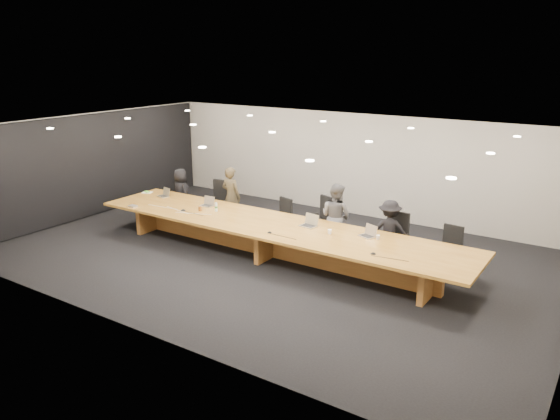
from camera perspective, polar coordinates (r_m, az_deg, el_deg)
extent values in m
plane|color=black|center=(12.22, -0.78, -4.84)|extent=(12.00, 12.00, 0.00)
cube|color=beige|center=(15.18, 7.73, 4.74)|extent=(12.00, 0.02, 2.80)
cube|color=black|center=(15.83, -18.96, 4.37)|extent=(0.08, 7.84, 2.74)
cube|color=#92601F|center=(11.98, -0.79, -1.62)|extent=(9.00, 1.80, 0.06)
cube|color=brown|center=(12.10, -0.78, -3.31)|extent=(7.65, 0.15, 0.69)
cube|color=brown|center=(14.34, -12.78, -0.57)|extent=(0.12, 1.26, 0.69)
cube|color=brown|center=(12.10, -0.78, -3.31)|extent=(0.12, 1.26, 0.69)
cube|color=brown|center=(10.64, 15.60, -6.78)|extent=(0.12, 1.26, 0.69)
imported|color=black|center=(15.19, -10.30, 1.79)|extent=(0.76, 0.63, 1.33)
imported|color=#3A311F|center=(14.15, -5.12, 1.41)|extent=(0.58, 0.39, 1.57)
imported|color=#4F4E51|center=(12.49, 5.85, -0.69)|extent=(0.84, 0.71, 1.55)
imported|color=black|center=(12.01, 11.34, -2.12)|extent=(0.99, 0.77, 1.35)
cylinder|color=silver|center=(12.98, -6.69, 0.30)|extent=(0.07, 0.07, 0.20)
cylinder|color=brown|center=(13.07, -8.35, 0.12)|extent=(0.10, 0.10, 0.10)
cone|color=white|center=(11.36, 5.22, -2.28)|extent=(0.10, 0.10, 0.10)
cone|color=silver|center=(11.19, 10.20, -2.82)|extent=(0.08, 0.08, 0.09)
cube|color=white|center=(15.04, -13.71, 1.80)|extent=(0.30, 0.27, 0.01)
cube|color=#68D538|center=(15.04, -13.74, 1.87)|extent=(0.17, 0.12, 0.02)
cube|color=silver|center=(13.77, -15.12, 0.40)|extent=(0.21, 0.16, 0.03)
cone|color=black|center=(13.18, -10.09, 0.01)|extent=(0.15, 0.15, 0.03)
cone|color=black|center=(11.41, -1.10, -2.33)|extent=(0.13, 0.13, 0.03)
cone|color=black|center=(10.39, 9.71, -4.48)|extent=(0.13, 0.13, 0.03)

